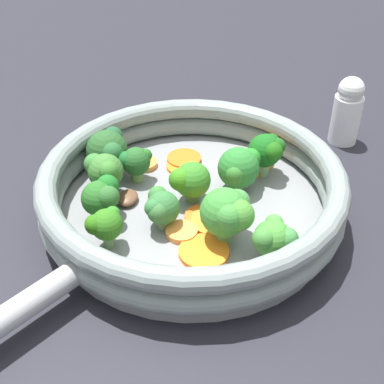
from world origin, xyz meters
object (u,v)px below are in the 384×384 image
(carrot_slice_2, at_px, (176,282))
(carrot_slice_8, at_px, (183,166))
(carrot_slice_5, at_px, (202,216))
(broccoli_floret_8, at_px, (105,224))
(mushroom_piece_0, at_px, (127,200))
(broccoli_floret_0, at_px, (161,208))
(carrot_slice_6, at_px, (182,232))
(carrot_slice_9, at_px, (236,163))
(salt_shaker, at_px, (347,111))
(broccoli_floret_5, at_px, (267,150))
(carrot_slice_10, at_px, (184,159))
(broccoli_floret_2, at_px, (190,180))
(broccoli_floret_3, at_px, (239,168))
(broccoli_floret_6, at_px, (228,213))
(broccoli_floret_1, at_px, (104,171))
(broccoli_floret_10, at_px, (102,196))
(broccoli_floret_7, at_px, (108,150))
(broccoli_floret_9, at_px, (274,238))
(carrot_slice_0, at_px, (214,221))
(carrot_slice_4, at_px, (204,252))
(carrot_slice_1, at_px, (145,164))
(broccoli_floret_4, at_px, (135,162))
(carrot_slice_7, at_px, (250,170))
(skillet, at_px, (192,209))
(carrot_slice_3, at_px, (256,161))

(carrot_slice_2, height_order, carrot_slice_8, carrot_slice_2)
(carrot_slice_5, height_order, broccoli_floret_8, broccoli_floret_8)
(carrot_slice_8, relative_size, mushroom_piece_0, 1.30)
(carrot_slice_5, distance_m, broccoli_floret_0, 0.05)
(carrot_slice_6, relative_size, carrot_slice_9, 1.01)
(salt_shaker, bearing_deg, broccoli_floret_5, -45.42)
(carrot_slice_10, height_order, broccoli_floret_2, broccoli_floret_2)
(broccoli_floret_3, bearing_deg, carrot_slice_6, -36.21)
(carrot_slice_5, relative_size, broccoli_floret_5, 0.71)
(carrot_slice_10, distance_m, salt_shaker, 0.22)
(carrot_slice_9, height_order, broccoli_floret_6, broccoli_floret_6)
(carrot_slice_9, relative_size, broccoli_floret_1, 0.64)
(carrot_slice_5, distance_m, broccoli_floret_10, 0.10)
(broccoli_floret_7, bearing_deg, mushroom_piece_0, 25.03)
(carrot_slice_2, xyz_separation_m, broccoli_floret_9, (-0.04, 0.08, 0.02))
(carrot_slice_0, distance_m, carrot_slice_8, 0.10)
(broccoli_floret_3, xyz_separation_m, broccoli_floret_6, (0.08, -0.01, 0.01))
(carrot_slice_4, bearing_deg, carrot_slice_2, -29.50)
(carrot_slice_1, xyz_separation_m, carrot_slice_5, (0.09, 0.07, -0.00))
(carrot_slice_2, bearing_deg, carrot_slice_4, 150.50)
(broccoli_floret_6, xyz_separation_m, broccoli_floret_8, (0.01, -0.11, -0.01))
(broccoli_floret_4, distance_m, broccoli_floret_8, 0.11)
(carrot_slice_5, height_order, broccoli_floret_7, broccoli_floret_7)
(carrot_slice_2, relative_size, salt_shaker, 0.39)
(carrot_slice_7, xyz_separation_m, broccoli_floret_4, (0.02, -0.13, 0.02))
(carrot_slice_2, height_order, carrot_slice_7, carrot_slice_2)
(carrot_slice_8, bearing_deg, broccoli_floret_5, 84.31)
(carrot_slice_2, height_order, broccoli_floret_6, broccoli_floret_6)
(broccoli_floret_10, bearing_deg, carrot_slice_2, 42.00)
(skillet, height_order, carrot_slice_3, carrot_slice_3)
(carrot_slice_9, xyz_separation_m, broccoli_floret_9, (0.15, 0.03, 0.02))
(carrot_slice_4, bearing_deg, carrot_slice_6, -139.93)
(carrot_slice_4, relative_size, carrot_slice_7, 1.56)
(carrot_slice_9, distance_m, broccoli_floret_1, 0.16)
(carrot_slice_3, distance_m, carrot_slice_6, 0.15)
(skillet, bearing_deg, salt_shaker, 131.05)
(broccoli_floret_5, bearing_deg, broccoli_floret_2, -57.47)
(carrot_slice_5, bearing_deg, broccoli_floret_2, -153.51)
(carrot_slice_4, relative_size, broccoli_floret_5, 0.96)
(carrot_slice_3, distance_m, broccoli_floret_10, 0.19)
(carrot_slice_7, xyz_separation_m, broccoli_floret_3, (0.03, -0.01, 0.03))
(carrot_slice_9, bearing_deg, broccoli_floret_8, -40.40)
(carrot_slice_2, relative_size, broccoli_floret_1, 0.70)
(carrot_slice_0, xyz_separation_m, broccoli_floret_6, (0.03, 0.01, 0.03))
(skillet, xyz_separation_m, broccoli_floret_1, (-0.01, -0.09, 0.04))
(carrot_slice_2, distance_m, broccoli_floret_7, 0.19)
(carrot_slice_3, height_order, carrot_slice_9, same)
(carrot_slice_8, bearing_deg, broccoli_floret_3, 58.50)
(broccoli_floret_8, bearing_deg, broccoli_floret_10, -165.84)
(carrot_slice_3, bearing_deg, broccoli_floret_8, -44.41)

